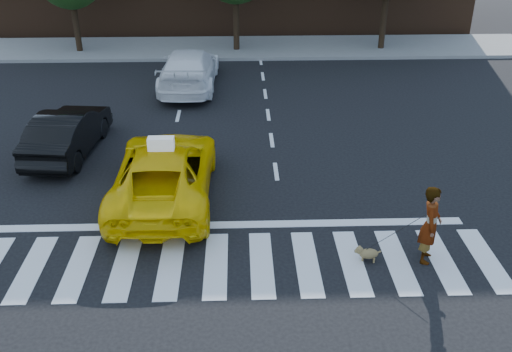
{
  "coord_description": "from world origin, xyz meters",
  "views": [
    {
      "loc": [
        0.54,
        -10.16,
        7.56
      ],
      "look_at": [
        0.95,
        2.06,
        1.1
      ],
      "focal_mm": 40.0,
      "sensor_mm": 36.0,
      "label": 1
    }
  ],
  "objects_px": {
    "taxi": "(165,172)",
    "woman": "(430,225)",
    "white_suv": "(189,69)",
    "black_sedan": "(68,132)",
    "dog": "(367,253)"
  },
  "relations": [
    {
      "from": "black_sedan",
      "to": "taxi",
      "type": "bearing_deg",
      "value": 144.38
    },
    {
      "from": "taxi",
      "to": "white_suv",
      "type": "height_order",
      "value": "white_suv"
    },
    {
      "from": "white_suv",
      "to": "woman",
      "type": "bearing_deg",
      "value": 119.02
    },
    {
      "from": "woman",
      "to": "taxi",
      "type": "bearing_deg",
      "value": 83.63
    },
    {
      "from": "taxi",
      "to": "woman",
      "type": "bearing_deg",
      "value": 154.25
    },
    {
      "from": "black_sedan",
      "to": "white_suv",
      "type": "distance_m",
      "value": 6.86
    },
    {
      "from": "taxi",
      "to": "woman",
      "type": "relative_size",
      "value": 2.95
    },
    {
      "from": "taxi",
      "to": "white_suv",
      "type": "distance_m",
      "value": 8.88
    },
    {
      "from": "taxi",
      "to": "woman",
      "type": "height_order",
      "value": "woman"
    },
    {
      "from": "black_sedan",
      "to": "woman",
      "type": "height_order",
      "value": "woman"
    },
    {
      "from": "woman",
      "to": "dog",
      "type": "xyz_separation_m",
      "value": [
        -1.32,
        -0.01,
        -0.71
      ]
    },
    {
      "from": "dog",
      "to": "woman",
      "type": "bearing_deg",
      "value": 12.44
    },
    {
      "from": "taxi",
      "to": "woman",
      "type": "xyz_separation_m",
      "value": [
        6.04,
        -2.97,
        0.16
      ]
    },
    {
      "from": "black_sedan",
      "to": "dog",
      "type": "relative_size",
      "value": 7.15
    },
    {
      "from": "black_sedan",
      "to": "woman",
      "type": "xyz_separation_m",
      "value": [
        9.28,
        -5.81,
        0.22
      ]
    }
  ]
}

